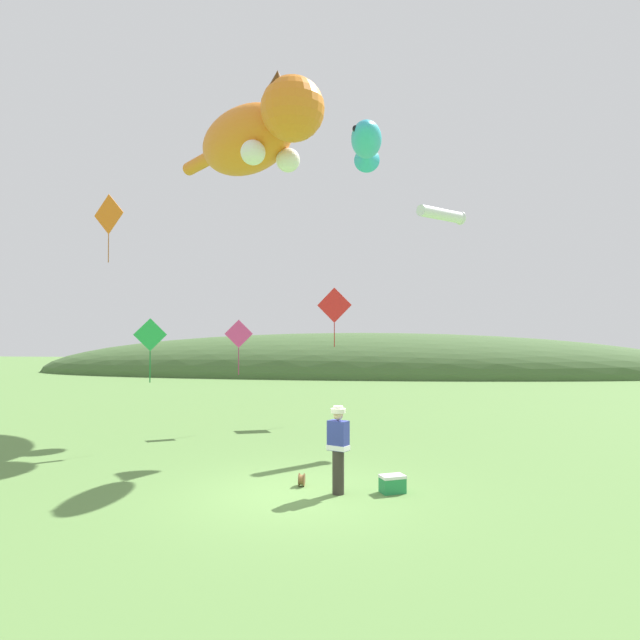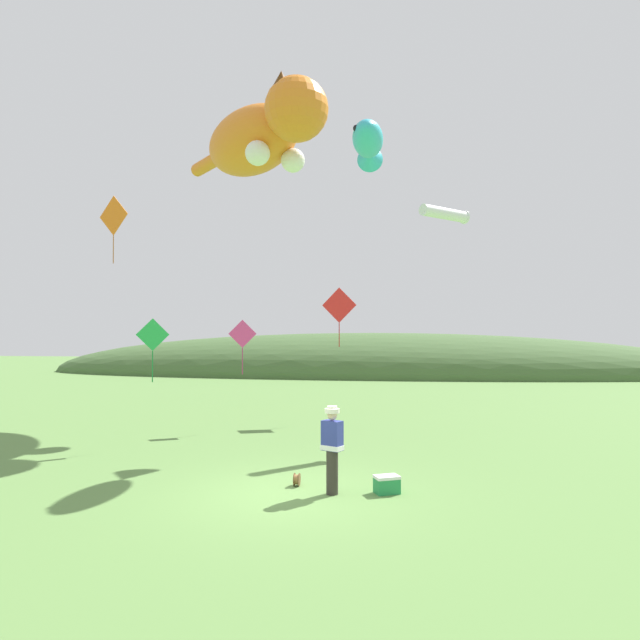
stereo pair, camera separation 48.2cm
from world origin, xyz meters
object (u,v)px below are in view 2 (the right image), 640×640
object	(u,v)px
kite_diamond_red	(339,306)
kite_spool	(297,480)
kite_tube_streamer	(445,214)
kite_giant_cat	(260,137)
kite_fish_windsock	(368,143)
kite_diamond_pink	(242,335)
kite_diamond_green	(153,336)
kite_diamond_orange	(114,216)
picnic_cooler	(387,484)
festival_attendant	(332,447)

from	to	relation	value
kite_diamond_red	kite_spool	bearing A→B (deg)	-89.51
kite_tube_streamer	kite_giant_cat	bearing A→B (deg)	154.33
kite_spool	kite_diamond_red	distance (m)	10.11
kite_giant_cat	kite_fish_windsock	world-z (taller)	kite_giant_cat
kite_spool	kite_diamond_pink	bearing A→B (deg)	114.77
kite_giant_cat	kite_diamond_green	xyz separation A→B (m)	(-1.71, -5.89, -7.70)
kite_diamond_orange	kite_diamond_pink	bearing A→B (deg)	23.07
picnic_cooler	kite_fish_windsock	distance (m)	10.37
picnic_cooler	kite_spool	bearing A→B (deg)	171.38
kite_fish_windsock	kite_diamond_orange	bearing A→B (deg)	-179.80
kite_giant_cat	kite_spool	bearing A→B (deg)	-71.44
kite_spool	kite_tube_streamer	distance (m)	9.96
kite_fish_windsock	kite_diamond_red	distance (m)	6.38
kite_diamond_pink	kite_diamond_red	bearing A→B (deg)	39.42
kite_diamond_pink	kite_diamond_red	distance (m)	4.07
kite_diamond_pink	kite_diamond_red	xyz separation A→B (m)	(3.03, 2.49, 1.08)
kite_tube_streamer	kite_diamond_red	size ratio (longest dim) A/B	0.75
kite_fish_windsock	kite_tube_streamer	distance (m)	3.27
kite_giant_cat	kite_tube_streamer	size ratio (longest dim) A/B	4.58
picnic_cooler	festival_attendant	bearing A→B (deg)	-169.05
festival_attendant	kite_diamond_red	bearing A→B (deg)	95.27
picnic_cooler	kite_diamond_green	world-z (taller)	kite_diamond_green
kite_diamond_green	kite_diamond_red	xyz separation A→B (m)	(4.82, 5.60, 1.09)
kite_giant_cat	festival_attendant	bearing A→B (deg)	-68.17
festival_attendant	picnic_cooler	distance (m)	1.35
kite_fish_windsock	kite_diamond_pink	bearing A→B (deg)	159.86
kite_tube_streamer	kite_diamond_red	distance (m)	5.47
kite_diamond_orange	kite_giant_cat	bearing A→B (deg)	49.70
kite_diamond_green	kite_diamond_orange	xyz separation A→B (m)	(-2.03, 1.49, 3.83)
kite_diamond_green	kite_diamond_red	world-z (taller)	kite_diamond_red
kite_spool	kite_diamond_orange	world-z (taller)	kite_diamond_orange
kite_giant_cat	kite_diamond_orange	xyz separation A→B (m)	(-3.73, -4.40, -3.88)
kite_giant_cat	kite_diamond_green	distance (m)	9.85
picnic_cooler	kite_diamond_green	bearing A→B (deg)	150.14
festival_attendant	kite_tube_streamer	distance (m)	9.48
kite_diamond_green	kite_diamond_pink	xyz separation A→B (m)	(1.79, 3.12, 0.02)
picnic_cooler	kite_diamond_pink	distance (m)	9.14
kite_tube_streamer	kite_diamond_pink	xyz separation A→B (m)	(-6.71, 0.49, -3.81)
kite_diamond_green	kite_tube_streamer	bearing A→B (deg)	17.15
festival_attendant	kite_diamond_green	size ratio (longest dim) A/B	0.96
picnic_cooler	kite_diamond_red	world-z (taller)	kite_diamond_red
kite_fish_windsock	kite_diamond_orange	distance (m)	8.41
kite_fish_windsock	festival_attendant	bearing A→B (deg)	-94.34
festival_attendant	kite_diamond_pink	world-z (taller)	kite_diamond_pink
kite_giant_cat	kite_diamond_pink	size ratio (longest dim) A/B	4.15
kite_fish_windsock	kite_tube_streamer	xyz separation A→B (m)	(2.36, 1.11, -1.98)
festival_attendant	kite_diamond_orange	distance (m)	11.31
picnic_cooler	kite_tube_streamer	distance (m)	9.60
kite_diamond_green	kite_diamond_pink	size ratio (longest dim) A/B	0.99
festival_attendant	kite_tube_streamer	bearing A→B (deg)	67.56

